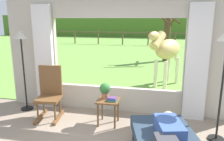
% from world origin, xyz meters
% --- Properties ---
extents(back_wall_with_window, '(5.20, 0.12, 2.55)m').
position_xyz_m(back_wall_with_window, '(0.00, 2.26, 1.25)').
color(back_wall_with_window, '#BCB29E').
rests_on(back_wall_with_window, ground_plane).
extents(curtain_panel_left, '(0.44, 0.10, 2.40)m').
position_xyz_m(curtain_panel_left, '(-1.69, 2.12, 1.20)').
color(curtain_panel_left, silver).
rests_on(curtain_panel_left, ground_plane).
extents(curtain_panel_right, '(0.44, 0.10, 2.40)m').
position_xyz_m(curtain_panel_right, '(1.69, 2.12, 1.20)').
color(curtain_panel_right, silver).
rests_on(curtain_panel_right, ground_plane).
extents(outdoor_pasture_lawn, '(36.00, 21.68, 0.02)m').
position_xyz_m(outdoor_pasture_lawn, '(0.00, 13.16, 0.01)').
color(outdoor_pasture_lawn, olive).
rests_on(outdoor_pasture_lawn, ground_plane).
extents(distant_hill_ridge, '(36.00, 2.00, 2.40)m').
position_xyz_m(distant_hill_ridge, '(0.00, 23.00, 1.20)').
color(distant_hill_ridge, '#4B7228').
rests_on(distant_hill_ridge, ground_plane).
extents(reclining_person, '(0.48, 1.42, 0.22)m').
position_xyz_m(reclining_person, '(1.13, 0.33, 0.52)').
color(reclining_person, '#334C8C').
rests_on(reclining_person, recliner_sofa).
extents(rocking_chair, '(0.56, 0.74, 1.12)m').
position_xyz_m(rocking_chair, '(-1.32, 1.59, 0.55)').
color(rocking_chair, brown).
rests_on(rocking_chair, ground_plane).
extents(side_table, '(0.44, 0.44, 0.52)m').
position_xyz_m(side_table, '(-0.01, 1.51, 0.43)').
color(side_table, brown).
rests_on(side_table, ground_plane).
extents(potted_plant, '(0.22, 0.22, 0.32)m').
position_xyz_m(potted_plant, '(-0.09, 1.57, 0.70)').
color(potted_plant, '#9E6042').
rests_on(potted_plant, side_table).
extents(book_stack, '(0.19, 0.16, 0.07)m').
position_xyz_m(book_stack, '(0.08, 1.45, 0.56)').
color(book_stack, '#337247').
rests_on(book_stack, side_table).
extents(floor_lamp_left, '(0.32, 0.32, 1.84)m').
position_xyz_m(floor_lamp_left, '(-2.07, 1.84, 1.49)').
color(floor_lamp_left, black).
rests_on(floor_lamp_left, ground_plane).
extents(horse, '(1.15, 1.76, 1.73)m').
position_xyz_m(horse, '(1.14, 4.40, 1.16)').
color(horse, tan).
rests_on(horse, outdoor_pasture_lawn).
extents(pasture_tree, '(1.34, 1.32, 2.60)m').
position_xyz_m(pasture_tree, '(1.24, 8.66, 1.37)').
color(pasture_tree, '#4C3823').
rests_on(pasture_tree, outdoor_pasture_lawn).
extents(pasture_fence_line, '(16.10, 0.10, 1.10)m').
position_xyz_m(pasture_fence_line, '(0.00, 15.02, 0.74)').
color(pasture_fence_line, brown).
rests_on(pasture_fence_line, outdoor_pasture_lawn).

